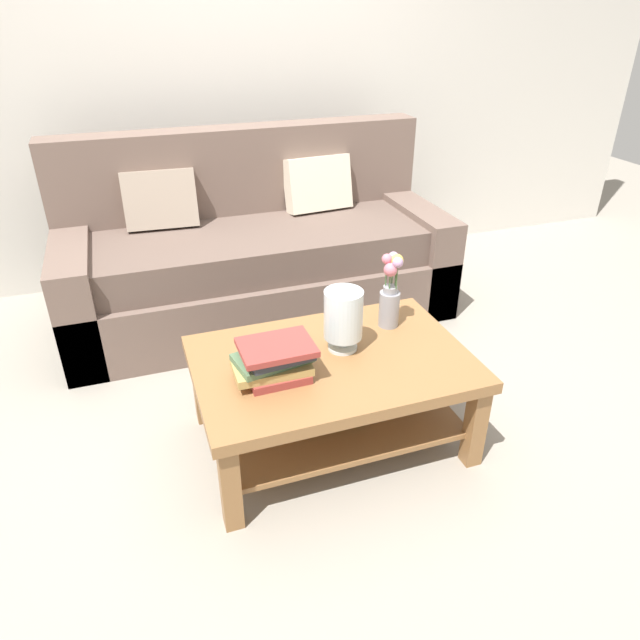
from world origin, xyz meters
name	(u,v)px	position (x,y,z in m)	size (l,w,h in m)	color
ground_plane	(315,384)	(0.00, 0.00, 0.00)	(10.00, 10.00, 0.00)	gray
back_wall	(230,64)	(0.00, 1.65, 1.35)	(6.40, 0.12, 2.70)	beige
couch	(256,255)	(-0.08, 0.88, 0.36)	(2.22, 0.90, 1.06)	brown
coffee_table	(331,382)	(-0.07, -0.42, 0.31)	(1.12, 0.76, 0.43)	olive
book_stack_main	(275,360)	(-0.32, -0.46, 0.50)	(0.31, 0.24, 0.15)	#993833
glass_hurricane_vase	(344,316)	(0.00, -0.36, 0.58)	(0.16, 0.16, 0.27)	silver
flower_pitcher	(390,293)	(0.27, -0.24, 0.59)	(0.10, 0.10, 0.34)	gray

